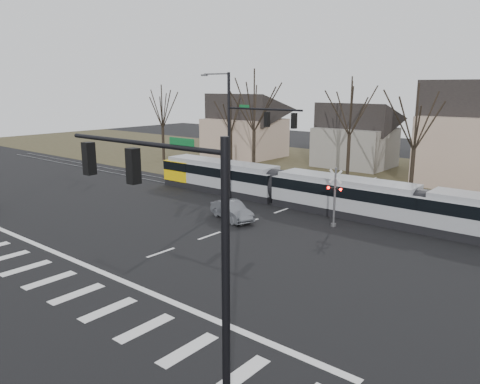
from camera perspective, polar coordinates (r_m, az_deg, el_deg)
The scene contains 14 objects.
ground at distance 25.82m, azimuth -13.02°, elevation -8.39°, with size 140.00×140.00×0.00m, color black.
grass_verge at distance 51.08m, azimuth 16.74°, elevation 1.86°, with size 140.00×28.00×0.01m, color #38331E.
crosswalk at distance 23.83m, azimuth -20.80°, elevation -10.74°, with size 27.00×2.60×0.01m.
stop_line at distance 24.86m, azimuth -16.35°, elevation -9.42°, with size 28.00×0.35×0.01m, color silver.
lane_dashes at distance 37.17m, azimuth 6.92°, elevation -1.62°, with size 0.18×30.00×0.01m.
rail_pair at distance 37.00m, azimuth 6.75°, elevation -1.64°, with size 90.00×1.52×0.06m.
tram at distance 34.92m, azimuth 12.43°, elevation -0.27°, with size 36.03×2.67×2.73m.
sedan at distance 32.85m, azimuth -1.00°, elevation -2.27°, with size 4.23×2.64×1.32m, color #56585E.
signal_pole_near_right at distance 13.12m, azimuth -7.98°, elevation -5.13°, with size 6.72×0.44×8.00m.
signal_pole_far at distance 34.77m, azimuth 0.64°, elevation 7.02°, with size 9.28×0.44×10.20m.
rail_crossing_signal at distance 31.58m, azimuth 11.45°, elevation -0.85°, with size 1.08×0.36×4.00m.
tree_row at distance 44.14m, azimuth 16.44°, elevation 6.81°, with size 59.20×7.20×10.00m.
house_a at distance 62.56m, azimuth 0.56°, elevation 8.42°, with size 9.72×8.64×8.60m.
house_b at distance 56.20m, azimuth 13.92°, elevation 7.06°, with size 8.64×7.56×7.65m.
Camera 1 is at (19.42, -14.35, 9.16)m, focal length 35.00 mm.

